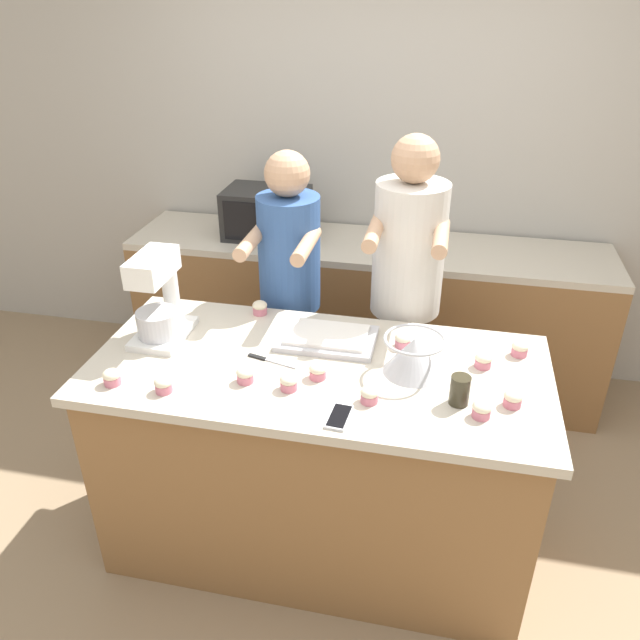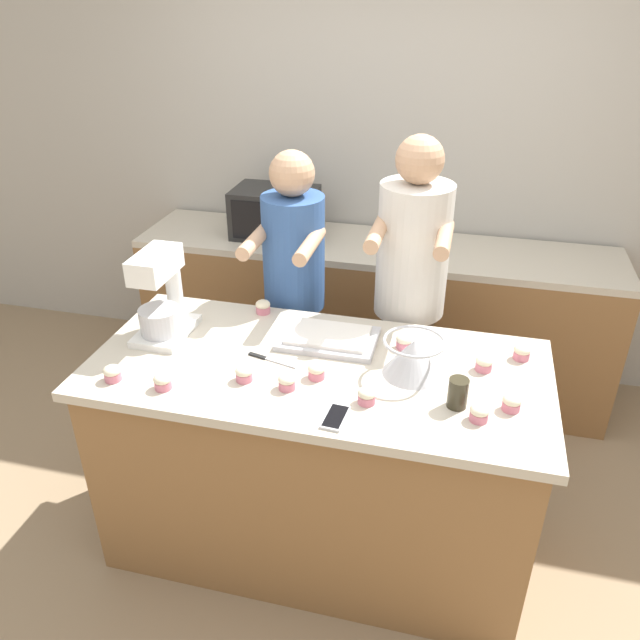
# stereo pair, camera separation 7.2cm
# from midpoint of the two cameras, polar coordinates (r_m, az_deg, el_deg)

# --- Properties ---
(ground_plane) EXTENTS (16.00, 16.00, 0.00)m
(ground_plane) POSITION_cam_midpoint_polar(r_m,az_deg,el_deg) (3.09, 0.50, -19.11)
(ground_plane) COLOR #937A5B
(back_wall) EXTENTS (10.00, 0.06, 2.70)m
(back_wall) POSITION_cam_midpoint_polar(r_m,az_deg,el_deg) (3.87, 6.75, 14.51)
(back_wall) COLOR #B2ADA3
(back_wall) RESTS_ON ground_plane
(island_counter) EXTENTS (1.81, 0.85, 0.95)m
(island_counter) POSITION_cam_midpoint_polar(r_m,az_deg,el_deg) (2.76, 0.55, -12.43)
(island_counter) COLOR olive
(island_counter) RESTS_ON ground_plane
(back_counter) EXTENTS (2.80, 0.60, 0.93)m
(back_counter) POSITION_cam_midpoint_polar(r_m,az_deg,el_deg) (3.87, 5.27, 0.47)
(back_counter) COLOR olive
(back_counter) RESTS_ON ground_plane
(person_left) EXTENTS (0.31, 0.49, 1.64)m
(person_left) POSITION_cam_midpoint_polar(r_m,az_deg,el_deg) (3.08, -1.67, 1.34)
(person_left) COLOR #33384C
(person_left) RESTS_ON ground_plane
(person_right) EXTENTS (0.34, 0.50, 1.73)m
(person_right) POSITION_cam_midpoint_polar(r_m,az_deg,el_deg) (2.97, 8.75, 0.85)
(person_right) COLOR brown
(person_right) RESTS_ON ground_plane
(stand_mixer) EXTENTS (0.20, 0.30, 0.38)m
(stand_mixer) POSITION_cam_midpoint_polar(r_m,az_deg,el_deg) (2.67, -13.55, 1.84)
(stand_mixer) COLOR white
(stand_mixer) RESTS_ON island_counter
(mixing_bowl) EXTENTS (0.24, 0.24, 0.15)m
(mixing_bowl) POSITION_cam_midpoint_polar(r_m,az_deg,el_deg) (2.40, 9.36, -3.27)
(mixing_bowl) COLOR #BCBCC1
(mixing_bowl) RESTS_ON island_counter
(baking_tray) EXTENTS (0.41, 0.27, 0.04)m
(baking_tray) POSITION_cam_midpoint_polar(r_m,az_deg,el_deg) (2.61, 1.48, -1.62)
(baking_tray) COLOR #BCBCC1
(baking_tray) RESTS_ON island_counter
(microwave_oven) EXTENTS (0.48, 0.33, 0.28)m
(microwave_oven) POSITION_cam_midpoint_polar(r_m,az_deg,el_deg) (3.74, -3.57, 9.76)
(microwave_oven) COLOR black
(microwave_oven) RESTS_ON back_counter
(cell_phone) EXTENTS (0.08, 0.15, 0.01)m
(cell_phone) POSITION_cam_midpoint_polar(r_m,az_deg,el_deg) (2.19, 2.37, -8.88)
(cell_phone) COLOR silver
(cell_phone) RESTS_ON island_counter
(drinking_glass) EXTENTS (0.07, 0.07, 0.11)m
(drinking_glass) POSITION_cam_midpoint_polar(r_m,az_deg,el_deg) (2.27, 13.38, -6.52)
(drinking_glass) COLOR #332D1E
(drinking_glass) RESTS_ON island_counter
(knife) EXTENTS (0.22, 0.07, 0.01)m
(knife) POSITION_cam_midpoint_polar(r_m,az_deg,el_deg) (2.50, -3.84, -3.60)
(knife) COLOR #BCBCC1
(knife) RESTS_ON island_counter
(cupcake_0) EXTENTS (0.07, 0.07, 0.06)m
(cupcake_0) POSITION_cam_midpoint_polar(r_m,az_deg,el_deg) (2.84, -4.52, 1.23)
(cupcake_0) COLOR #D17084
(cupcake_0) RESTS_ON island_counter
(cupcake_1) EXTENTS (0.07, 0.07, 0.06)m
(cupcake_1) POSITION_cam_midpoint_polar(r_m,az_deg,el_deg) (2.38, 0.56, -4.68)
(cupcake_1) COLOR #D17084
(cupcake_1) RESTS_ON island_counter
(cupcake_2) EXTENTS (0.07, 0.07, 0.06)m
(cupcake_2) POSITION_cam_midpoint_polar(r_m,az_deg,el_deg) (2.24, 15.26, -8.19)
(cupcake_2) COLOR #D17084
(cupcake_2) RESTS_ON island_counter
(cupcake_3) EXTENTS (0.07, 0.07, 0.06)m
(cupcake_3) POSITION_cam_midpoint_polar(r_m,az_deg,el_deg) (2.37, -6.10, -4.88)
(cupcake_3) COLOR #D17084
(cupcake_3) RESTS_ON island_counter
(cupcake_4) EXTENTS (0.07, 0.07, 0.06)m
(cupcake_4) POSITION_cam_midpoint_polar(r_m,az_deg,el_deg) (2.32, -2.15, -5.64)
(cupcake_4) COLOR #D17084
(cupcake_4) RESTS_ON island_counter
(cupcake_5) EXTENTS (0.07, 0.07, 0.06)m
(cupcake_5) POSITION_cam_midpoint_polar(r_m,az_deg,el_deg) (2.51, 15.57, -3.82)
(cupcake_5) COLOR #D17084
(cupcake_5) RESTS_ON island_counter
(cupcake_6) EXTENTS (0.07, 0.07, 0.06)m
(cupcake_6) POSITION_cam_midpoint_polar(r_m,az_deg,el_deg) (2.48, -17.67, -4.65)
(cupcake_6) COLOR #D17084
(cupcake_6) RESTS_ON island_counter
(cupcake_7) EXTENTS (0.07, 0.07, 0.06)m
(cupcake_7) POSITION_cam_midpoint_polar(r_m,az_deg,el_deg) (2.25, 5.22, -6.90)
(cupcake_7) COLOR #D17084
(cupcake_7) RESTS_ON island_counter
(cupcake_8) EXTENTS (0.07, 0.07, 0.06)m
(cupcake_8) POSITION_cam_midpoint_polar(r_m,az_deg,el_deg) (2.59, 8.48, -1.96)
(cupcake_8) COLOR #D17084
(cupcake_8) RESTS_ON island_counter
(cupcake_9) EXTENTS (0.07, 0.07, 0.06)m
(cupcake_9) POSITION_cam_midpoint_polar(r_m,az_deg,el_deg) (2.38, -13.35, -5.49)
(cupcake_9) COLOR #D17084
(cupcake_9) RESTS_ON island_counter
(cupcake_10) EXTENTS (0.07, 0.07, 0.06)m
(cupcake_10) POSITION_cam_midpoint_polar(r_m,az_deg,el_deg) (2.32, 17.97, -7.19)
(cupcake_10) COLOR #D17084
(cupcake_10) RESTS_ON island_counter
(cupcake_11) EXTENTS (0.07, 0.07, 0.06)m
(cupcake_11) POSITION_cam_midpoint_polar(r_m,az_deg,el_deg) (2.63, 18.73, -2.80)
(cupcake_11) COLOR #D17084
(cupcake_11) RESTS_ON island_counter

